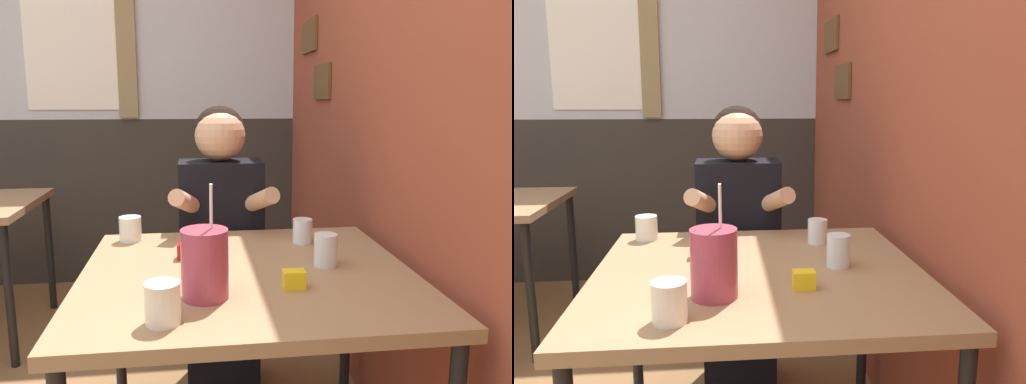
# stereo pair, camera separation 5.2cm
# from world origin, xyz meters

# --- Properties ---
(brick_wall_right) EXTENTS (0.08, 4.29, 2.70)m
(brick_wall_right) POSITION_xyz_m (1.36, 1.14, 1.35)
(brick_wall_right) COLOR brown
(brick_wall_right) RESTS_ON ground_plane
(back_wall) EXTENTS (5.65, 0.09, 2.70)m
(back_wall) POSITION_xyz_m (-0.01, 2.32, 1.36)
(back_wall) COLOR silver
(back_wall) RESTS_ON ground_plane
(main_table) EXTENTS (0.98, 0.92, 0.72)m
(main_table) POSITION_xyz_m (0.80, 0.34, 0.66)
(main_table) COLOR #93704C
(main_table) RESTS_ON ground_plane
(person_seated) EXTENTS (0.42, 0.41, 1.20)m
(person_seated) POSITION_xyz_m (0.75, 0.94, 0.64)
(person_seated) COLOR black
(person_seated) RESTS_ON ground_plane
(cocktail_pitcher) EXTENTS (0.12, 0.12, 0.30)m
(cocktail_pitcher) POSITION_xyz_m (0.67, 0.15, 0.81)
(cocktail_pitcher) COLOR #99384C
(cocktail_pitcher) RESTS_ON main_table
(glass_near_pitcher) EXTENTS (0.07, 0.07, 0.09)m
(glass_near_pitcher) POSITION_xyz_m (1.02, 0.61, 0.76)
(glass_near_pitcher) COLOR silver
(glass_near_pitcher) RESTS_ON main_table
(glass_center) EXTENTS (0.08, 0.08, 0.09)m
(glass_center) POSITION_xyz_m (0.41, 0.71, 0.77)
(glass_center) COLOR silver
(glass_center) RESTS_ON main_table
(glass_far_side) EXTENTS (0.08, 0.08, 0.10)m
(glass_far_side) POSITION_xyz_m (0.57, 0.01, 0.77)
(glass_far_side) COLOR silver
(glass_far_side) RESTS_ON main_table
(glass_by_brick) EXTENTS (0.07, 0.07, 0.10)m
(glass_by_brick) POSITION_xyz_m (1.04, 0.36, 0.77)
(glass_by_brick) COLOR silver
(glass_by_brick) RESTS_ON main_table
(condiment_ketchup) EXTENTS (0.06, 0.04, 0.05)m
(condiment_ketchup) POSITION_xyz_m (0.62, 0.48, 0.75)
(condiment_ketchup) COLOR #B7140F
(condiment_ketchup) RESTS_ON main_table
(condiment_mustard) EXTENTS (0.06, 0.04, 0.05)m
(condiment_mustard) POSITION_xyz_m (0.91, 0.18, 0.75)
(condiment_mustard) COLOR yellow
(condiment_mustard) RESTS_ON main_table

